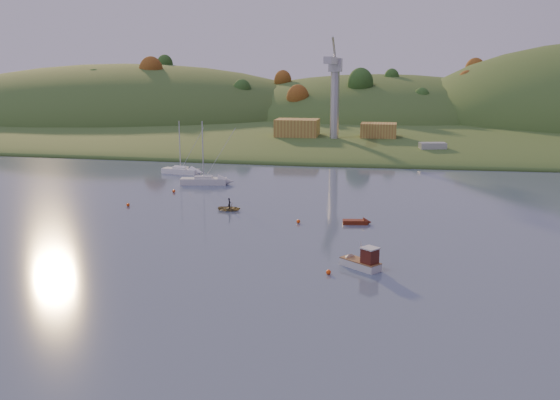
% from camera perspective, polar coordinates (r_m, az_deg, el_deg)
% --- Properties ---
extents(ground, '(500.00, 500.00, 0.00)m').
position_cam_1_polar(ground, '(46.36, -13.31, -14.16)').
color(ground, '#3B4D62').
rests_on(ground, ground).
extents(far_shore, '(620.00, 220.00, 1.50)m').
position_cam_1_polar(far_shore, '(269.18, 6.90, 7.57)').
color(far_shore, '#364D1F').
rests_on(far_shore, ground).
extents(shore_slope, '(640.00, 150.00, 7.00)m').
position_cam_1_polar(shore_slope, '(204.60, 5.67, 6.24)').
color(shore_slope, '#364D1F').
rests_on(shore_slope, ground).
extents(hill_left, '(170.00, 140.00, 44.00)m').
position_cam_1_polar(hill_left, '(261.84, -13.79, 7.20)').
color(hill_left, '#364D1F').
rests_on(hill_left, ground).
extents(hill_center, '(140.00, 120.00, 36.00)m').
position_cam_1_polar(hill_center, '(248.78, 8.91, 7.16)').
color(hill_center, '#364D1F').
rests_on(hill_center, ground).
extents(hillside_trees, '(280.00, 50.00, 32.00)m').
position_cam_1_polar(hillside_trees, '(224.45, 6.12, 6.73)').
color(hillside_trees, '#254C1B').
rests_on(hillside_trees, ground).
extents(wharf, '(42.00, 16.00, 2.40)m').
position_cam_1_polar(wharf, '(161.46, 6.09, 5.14)').
color(wharf, slate).
rests_on(wharf, ground).
extents(shed_west, '(11.00, 8.00, 4.80)m').
position_cam_1_polar(shed_west, '(163.60, 1.58, 6.56)').
color(shed_west, olive).
rests_on(shed_west, wharf).
extents(shed_east, '(9.00, 7.00, 4.00)m').
position_cam_1_polar(shed_east, '(162.67, 9.00, 6.25)').
color(shed_east, olive).
rests_on(shed_east, wharf).
extents(dock_crane, '(3.20, 28.00, 20.30)m').
position_cam_1_polar(dock_crane, '(157.04, 5.00, 10.82)').
color(dock_crane, '#B7B7BC').
rests_on(dock_crane, wharf).
extents(fishing_boat, '(5.05, 4.49, 3.30)m').
position_cam_1_polar(fishing_boat, '(65.02, 7.14, -5.52)').
color(fishing_boat, silver).
rests_on(fishing_boat, ground).
extents(sailboat_near, '(8.35, 3.76, 11.18)m').
position_cam_1_polar(sailboat_near, '(111.20, -7.00, 1.80)').
color(sailboat_near, silver).
rests_on(sailboat_near, ground).
extents(sailboat_far, '(7.69, 3.57, 10.27)m').
position_cam_1_polar(sailboat_far, '(123.12, -9.08, 2.70)').
color(sailboat_far, white).
rests_on(sailboat_far, ground).
extents(canoe, '(3.34, 2.39, 0.69)m').
position_cam_1_polar(canoe, '(90.37, -4.64, -0.75)').
color(canoe, tan).
rests_on(canoe, ground).
extents(paddler, '(0.39, 0.58, 1.60)m').
position_cam_1_polar(paddler, '(90.27, -4.64, -0.47)').
color(paddler, black).
rests_on(paddler, ground).
extents(red_tender, '(3.95, 1.83, 1.30)m').
position_cam_1_polar(red_tender, '(82.99, 7.39, -2.01)').
color(red_tender, '#5F1E0D').
rests_on(red_tender, ground).
extents(work_vessel, '(14.48, 7.82, 3.53)m').
position_cam_1_polar(work_vessel, '(147.29, 13.75, 4.24)').
color(work_vessel, '#515C6B').
rests_on(work_vessel, ground).
extents(buoy_0, '(0.50, 0.50, 0.50)m').
position_cam_1_polar(buoy_0, '(62.71, 4.46, -6.59)').
color(buoy_0, '#F8480D').
rests_on(buoy_0, ground).
extents(buoy_1, '(0.50, 0.50, 0.50)m').
position_cam_1_polar(buoy_1, '(82.75, 1.69, -1.97)').
color(buoy_1, '#F8480D').
rests_on(buoy_1, ground).
extents(buoy_2, '(0.50, 0.50, 0.50)m').
position_cam_1_polar(buoy_2, '(95.48, -13.73, -0.43)').
color(buoy_2, '#F8480D').
rests_on(buoy_2, ground).
extents(buoy_3, '(0.50, 0.50, 0.50)m').
position_cam_1_polar(buoy_3, '(104.62, -9.69, 0.81)').
color(buoy_3, '#F8480D').
rests_on(buoy_3, ground).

